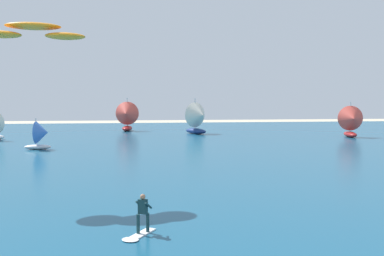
% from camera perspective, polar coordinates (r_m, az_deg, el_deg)
% --- Properties ---
extents(ocean, '(160.00, 90.00, 0.10)m').
position_cam_1_polar(ocean, '(54.16, -3.45, -2.04)').
color(ocean, navy).
rests_on(ocean, ground).
extents(kitesurfer, '(1.52, 1.95, 1.67)m').
position_cam_1_polar(kitesurfer, '(18.05, -6.89, -12.17)').
color(kitesurfer, white).
rests_on(kitesurfer, ocean).
extents(kite, '(5.76, 2.27, 0.85)m').
position_cam_1_polar(kite, '(25.89, -20.41, 11.96)').
color(kite, orange).
extents(sailboat_anchored_offshore, '(4.21, 4.92, 5.67)m').
position_cam_1_polar(sailboat_anchored_offshore, '(74.00, -8.72, 1.59)').
color(sailboat_anchored_offshore, maroon).
rests_on(sailboat_anchored_offshore, ocean).
extents(sailboat_near_shore, '(4.55, 5.04, 5.61)m').
position_cam_1_polar(sailboat_near_shore, '(67.08, 0.87, 1.37)').
color(sailboat_near_shore, navy).
rests_on(sailboat_near_shore, ocean).
extents(sailboat_trailing, '(3.02, 2.57, 3.50)m').
position_cam_1_polar(sailboat_trailing, '(49.71, -19.47, -0.88)').
color(sailboat_trailing, silver).
rests_on(sailboat_trailing, ocean).
extents(sailboat_mid_right, '(3.92, 4.52, 5.11)m').
position_cam_1_polar(sailboat_mid_right, '(65.51, 20.54, 0.86)').
color(sailboat_mid_right, maroon).
rests_on(sailboat_mid_right, ocean).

